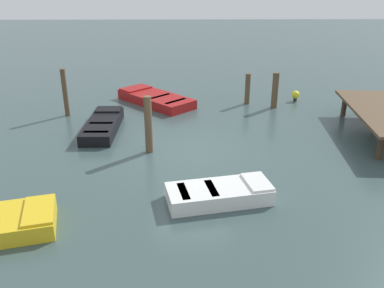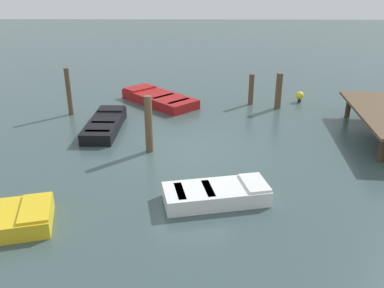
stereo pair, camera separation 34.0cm
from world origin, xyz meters
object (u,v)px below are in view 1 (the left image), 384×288
at_px(mooring_piling_far_right, 148,125).
at_px(marker_buoy, 295,95).
at_px(rowboat_black, 103,125).
at_px(mooring_piling_far_left, 65,93).
at_px(rowboat_white, 220,193).
at_px(rowboat_red, 155,99).
at_px(dock_segment, 382,113).
at_px(mooring_piling_mid_right, 275,90).
at_px(mooring_piling_near_right, 248,89).

bearing_deg(mooring_piling_far_right, marker_buoy, 132.19).
bearing_deg(mooring_piling_far_right, rowboat_black, -136.39).
xyz_separation_m(mooring_piling_far_left, mooring_piling_far_right, (3.73, 3.66, -0.02)).
relative_size(rowboat_white, rowboat_red, 0.76).
bearing_deg(dock_segment, mooring_piling_far_left, -96.49).
xyz_separation_m(rowboat_black, marker_buoy, (-3.63, 8.06, 0.07)).
xyz_separation_m(mooring_piling_far_right, marker_buoy, (-5.61, 6.19, -0.66)).
bearing_deg(rowboat_black, mooring_piling_far_right, -135.94).
height_order(rowboat_white, rowboat_red, same).
bearing_deg(mooring_piling_mid_right, rowboat_black, -68.60).
bearing_deg(rowboat_white, mooring_piling_mid_right, 57.56).
bearing_deg(marker_buoy, mooring_piling_far_left, -79.19).
xyz_separation_m(dock_segment, mooring_piling_far_left, (-2.38, -11.79, 0.12)).
distance_m(mooring_piling_mid_right, mooring_piling_far_left, 8.74).
bearing_deg(mooring_piling_far_left, mooring_piling_mid_right, 96.25).
relative_size(dock_segment, mooring_piling_near_right, 3.95).
bearing_deg(mooring_piling_mid_right, mooring_piling_far_right, -47.05).
bearing_deg(marker_buoy, rowboat_white, -25.25).
height_order(mooring_piling_mid_right, mooring_piling_far_left, mooring_piling_far_left).
xyz_separation_m(dock_segment, rowboat_white, (4.49, -6.07, -0.63)).
relative_size(rowboat_white, marker_buoy, 5.88).
height_order(mooring_piling_far_left, mooring_piling_far_right, mooring_piling_far_left).
height_order(mooring_piling_far_left, mooring_piling_near_right, mooring_piling_far_left).
bearing_deg(rowboat_white, mooring_piling_near_right, 65.77).
bearing_deg(rowboat_white, mooring_piling_far_left, 118.12).
xyz_separation_m(rowboat_white, mooring_piling_mid_right, (-7.82, 2.96, 0.55)).
bearing_deg(rowboat_red, mooring_piling_far_left, 70.92).
bearing_deg(mooring_piling_mid_right, mooring_piling_far_left, -83.75).
xyz_separation_m(dock_segment, marker_buoy, (-4.25, -1.94, -0.56)).
relative_size(mooring_piling_mid_right, mooring_piling_far_left, 0.79).
distance_m(dock_segment, mooring_piling_near_right, 5.73).
relative_size(mooring_piling_mid_right, mooring_piling_near_right, 1.13).
relative_size(rowboat_white, mooring_piling_far_left, 1.46).
height_order(rowboat_red, mooring_piling_mid_right, mooring_piling_mid_right).
bearing_deg(mooring_piling_far_left, mooring_piling_near_right, 101.34).
relative_size(mooring_piling_near_right, marker_buoy, 2.83).
height_order(rowboat_black, mooring_piling_far_left, mooring_piling_far_left).
height_order(mooring_piling_far_right, marker_buoy, mooring_piling_far_right).
distance_m(rowboat_black, mooring_piling_near_right, 6.69).
distance_m(rowboat_white, rowboat_red, 8.77).
distance_m(rowboat_black, marker_buoy, 8.85).
relative_size(dock_segment, rowboat_red, 1.45).
bearing_deg(dock_segment, mooring_piling_mid_right, -132.09).
bearing_deg(rowboat_black, mooring_piling_far_left, 45.83).
distance_m(dock_segment, marker_buoy, 4.71).
bearing_deg(mooring_piling_far_left, marker_buoy, 100.81).
xyz_separation_m(rowboat_red, mooring_piling_far_right, (5.35, 0.16, 0.73)).
height_order(rowboat_black, mooring_piling_near_right, mooring_piling_near_right).
relative_size(dock_segment, mooring_piling_mid_right, 3.51).
xyz_separation_m(dock_segment, mooring_piling_mid_right, (-3.33, -3.10, -0.08)).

